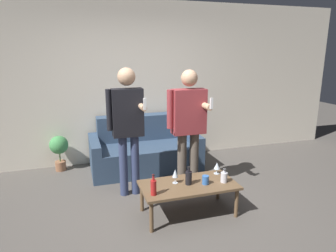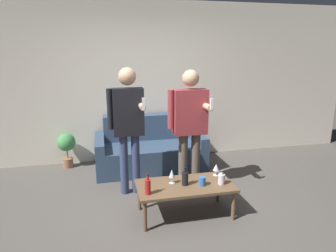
# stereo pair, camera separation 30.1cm
# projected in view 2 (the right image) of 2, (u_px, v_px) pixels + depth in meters

# --- Properties ---
(ground_plane) EXTENTS (16.00, 16.00, 0.00)m
(ground_plane) POSITION_uv_depth(u_px,v_px,m) (167.00, 220.00, 3.42)
(ground_plane) COLOR #514C47
(wall_back) EXTENTS (8.00, 0.06, 2.70)m
(wall_back) POSITION_uv_depth(u_px,v_px,m) (139.00, 83.00, 5.13)
(wall_back) COLOR beige
(wall_back) RESTS_ON ground_plane
(couch) EXTENTS (1.73, 0.90, 0.83)m
(couch) POSITION_uv_depth(u_px,v_px,m) (149.00, 149.00, 4.95)
(couch) COLOR #334760
(couch) RESTS_ON ground_plane
(coffee_table) EXTENTS (1.11, 0.56, 0.38)m
(coffee_table) POSITION_uv_depth(u_px,v_px,m) (185.00, 188.00, 3.46)
(coffee_table) COLOR brown
(coffee_table) RESTS_ON ground_plane
(bottle_orange) EXTENTS (0.06, 0.06, 0.23)m
(bottle_orange) POSITION_uv_depth(u_px,v_px,m) (148.00, 186.00, 3.20)
(bottle_orange) COLOR #B21E1E
(bottle_orange) RESTS_ON coffee_table
(bottle_green) EXTENTS (0.08, 0.08, 0.22)m
(bottle_green) POSITION_uv_depth(u_px,v_px,m) (185.00, 178.00, 3.42)
(bottle_green) COLOR black
(bottle_green) RESTS_ON coffee_table
(bottle_dark) EXTENTS (0.08, 0.08, 0.16)m
(bottle_dark) POSITION_uv_depth(u_px,v_px,m) (222.00, 179.00, 3.44)
(bottle_dark) COLOR silver
(bottle_dark) RESTS_ON coffee_table
(wine_glass_near) EXTENTS (0.07, 0.07, 0.17)m
(wine_glass_near) POSITION_uv_depth(u_px,v_px,m) (172.00, 174.00, 3.45)
(wine_glass_near) COLOR silver
(wine_glass_near) RESTS_ON coffee_table
(wine_glass_far) EXTENTS (0.08, 0.08, 0.15)m
(wine_glass_far) POSITION_uv_depth(u_px,v_px,m) (216.00, 168.00, 3.68)
(wine_glass_far) COLOR silver
(wine_glass_far) RESTS_ON coffee_table
(cup_on_table) EXTENTS (0.08, 0.08, 0.10)m
(cup_on_table) POSITION_uv_depth(u_px,v_px,m) (202.00, 181.00, 3.42)
(cup_on_table) COLOR #3366B2
(cup_on_table) RESTS_ON coffee_table
(person_standing_left) EXTENTS (0.46, 0.43, 1.68)m
(person_standing_left) POSITION_uv_depth(u_px,v_px,m) (128.00, 121.00, 3.85)
(person_standing_left) COLOR navy
(person_standing_left) RESTS_ON ground_plane
(person_standing_right) EXTENTS (0.53, 0.43, 1.65)m
(person_standing_right) POSITION_uv_depth(u_px,v_px,m) (190.00, 122.00, 3.98)
(person_standing_right) COLOR brown
(person_standing_right) RESTS_ON ground_plane
(potted_plant) EXTENTS (0.29, 0.29, 0.58)m
(potted_plant) POSITION_uv_depth(u_px,v_px,m) (67.00, 145.00, 4.90)
(potted_plant) COLOR #936042
(potted_plant) RESTS_ON ground_plane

